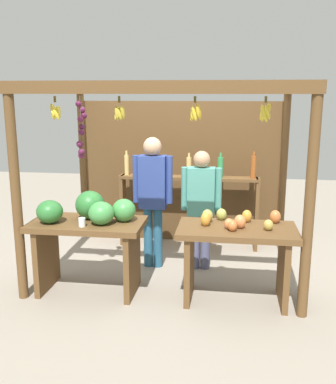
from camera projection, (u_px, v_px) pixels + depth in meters
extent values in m
plane|color=gray|center=(170.00, 267.00, 5.45)|extent=(12.00, 12.00, 0.00)
cylinder|color=brown|center=(16.00, 195.00, 4.40)|extent=(0.10, 0.10, 2.22)
cylinder|color=brown|center=(310.00, 205.00, 4.02)|extent=(0.10, 0.10, 2.22)
cylinder|color=brown|center=(83.00, 163.00, 6.40)|extent=(0.10, 0.10, 2.22)
cylinder|color=brown|center=(284.00, 167.00, 6.01)|extent=(0.10, 0.10, 2.22)
cube|color=brown|center=(155.00, 87.00, 3.98)|extent=(2.95, 0.12, 0.12)
cube|color=brown|center=(51.00, 88.00, 5.17)|extent=(0.12, 2.16, 0.12)
cube|color=brown|center=(300.00, 88.00, 4.78)|extent=(0.12, 2.16, 0.12)
cube|color=#52381E|center=(180.00, 173.00, 6.25)|extent=(2.85, 0.04, 2.00)
cylinder|color=brown|center=(266.00, 100.00, 4.00)|extent=(0.02, 0.02, 0.06)
ellipsoid|color=yellow|center=(268.00, 111.00, 4.02)|extent=(0.04, 0.06, 0.14)
ellipsoid|color=yellow|center=(268.00, 111.00, 4.05)|extent=(0.06, 0.06, 0.15)
ellipsoid|color=yellow|center=(264.00, 115.00, 4.07)|extent=(0.07, 0.04, 0.14)
ellipsoid|color=yellow|center=(262.00, 113.00, 4.05)|extent=(0.06, 0.07, 0.15)
ellipsoid|color=yellow|center=(263.00, 112.00, 4.02)|extent=(0.05, 0.06, 0.15)
ellipsoid|color=yellow|center=(265.00, 115.00, 4.01)|extent=(0.08, 0.04, 0.14)
ellipsoid|color=yellow|center=(268.00, 112.00, 4.00)|extent=(0.08, 0.07, 0.15)
cylinder|color=brown|center=(55.00, 99.00, 4.22)|extent=(0.02, 0.02, 0.06)
ellipsoid|color=yellow|center=(58.00, 112.00, 4.25)|extent=(0.04, 0.08, 0.13)
ellipsoid|color=yellow|center=(59.00, 113.00, 4.28)|extent=(0.06, 0.05, 0.14)
ellipsoid|color=yellow|center=(55.00, 113.00, 4.29)|extent=(0.05, 0.05, 0.14)
ellipsoid|color=yellow|center=(53.00, 112.00, 4.25)|extent=(0.04, 0.07, 0.14)
ellipsoid|color=yellow|center=(52.00, 110.00, 4.22)|extent=(0.06, 0.05, 0.14)
ellipsoid|color=yellow|center=(56.00, 113.00, 4.22)|extent=(0.08, 0.06, 0.14)
cylinder|color=brown|center=(195.00, 99.00, 4.02)|extent=(0.02, 0.02, 0.06)
ellipsoid|color=gold|center=(199.00, 113.00, 4.03)|extent=(0.04, 0.08, 0.14)
ellipsoid|color=gold|center=(197.00, 112.00, 4.06)|extent=(0.05, 0.06, 0.14)
ellipsoid|color=gold|center=(195.00, 113.00, 4.07)|extent=(0.09, 0.04, 0.14)
ellipsoid|color=gold|center=(192.00, 114.00, 4.09)|extent=(0.06, 0.05, 0.14)
ellipsoid|color=gold|center=(192.00, 113.00, 4.05)|extent=(0.04, 0.08, 0.14)
ellipsoid|color=gold|center=(193.00, 113.00, 4.04)|extent=(0.07, 0.07, 0.14)
ellipsoid|color=gold|center=(194.00, 114.00, 4.01)|extent=(0.07, 0.04, 0.14)
ellipsoid|color=gold|center=(198.00, 111.00, 4.01)|extent=(0.06, 0.06, 0.14)
cylinder|color=brown|center=(119.00, 99.00, 4.12)|extent=(0.02, 0.02, 0.06)
ellipsoid|color=gold|center=(122.00, 113.00, 4.14)|extent=(0.04, 0.08, 0.13)
ellipsoid|color=gold|center=(123.00, 113.00, 4.16)|extent=(0.06, 0.07, 0.14)
ellipsoid|color=gold|center=(121.00, 113.00, 4.18)|extent=(0.09, 0.05, 0.13)
ellipsoid|color=gold|center=(119.00, 113.00, 4.18)|extent=(0.06, 0.05, 0.13)
ellipsoid|color=gold|center=(117.00, 113.00, 4.16)|extent=(0.06, 0.08, 0.14)
ellipsoid|color=gold|center=(117.00, 114.00, 4.14)|extent=(0.05, 0.06, 0.13)
ellipsoid|color=gold|center=(117.00, 112.00, 4.11)|extent=(0.05, 0.05, 0.13)
ellipsoid|color=gold|center=(119.00, 114.00, 4.12)|extent=(0.08, 0.04, 0.13)
ellipsoid|color=gold|center=(123.00, 112.00, 4.11)|extent=(0.05, 0.06, 0.14)
cylinder|color=#4C422D|center=(81.00, 123.00, 4.47)|extent=(0.01, 0.01, 0.55)
sphere|color=#47142D|center=(78.00, 104.00, 4.43)|extent=(0.06, 0.06, 0.06)
sphere|color=#511938|center=(82.00, 110.00, 4.47)|extent=(0.07, 0.07, 0.07)
sphere|color=#47142D|center=(84.00, 116.00, 4.48)|extent=(0.07, 0.07, 0.07)
sphere|color=#601E42|center=(80.00, 119.00, 4.44)|extent=(0.06, 0.06, 0.06)
sphere|color=#511938|center=(82.00, 127.00, 4.50)|extent=(0.06, 0.06, 0.06)
sphere|color=#511938|center=(81.00, 132.00, 4.48)|extent=(0.06, 0.06, 0.06)
sphere|color=#511938|center=(80.00, 144.00, 4.50)|extent=(0.07, 0.07, 0.07)
sphere|color=#511938|center=(81.00, 152.00, 4.52)|extent=(0.07, 0.07, 0.07)
sphere|color=#601E42|center=(81.00, 155.00, 4.57)|extent=(0.07, 0.07, 0.07)
cube|color=brown|center=(87.00, 224.00, 4.65)|extent=(1.20, 0.64, 0.06)
cube|color=brown|center=(46.00, 257.00, 4.80)|extent=(0.06, 0.58, 0.72)
cube|color=brown|center=(132.00, 261.00, 4.67)|extent=(0.06, 0.58, 0.72)
ellipsoid|color=#2D7533|center=(90.00, 205.00, 4.72)|extent=(0.36, 0.36, 0.30)
ellipsoid|color=#429347|center=(101.00, 213.00, 4.51)|extent=(0.37, 0.37, 0.24)
ellipsoid|color=#429347|center=(124.00, 210.00, 4.62)|extent=(0.34, 0.34, 0.24)
ellipsoid|color=#2D7533|center=(50.00, 212.00, 4.56)|extent=(0.31, 0.31, 0.24)
cylinder|color=white|center=(82.00, 222.00, 4.45)|extent=(0.07, 0.07, 0.09)
cube|color=brown|center=(237.00, 230.00, 4.43)|extent=(1.20, 0.64, 0.06)
cube|color=brown|center=(189.00, 264.00, 4.59)|extent=(0.06, 0.58, 0.72)
cube|color=brown|center=(283.00, 269.00, 4.46)|extent=(0.06, 0.58, 0.72)
ellipsoid|color=#A8B24C|center=(221.00, 214.00, 4.68)|extent=(0.15, 0.15, 0.12)
ellipsoid|color=#E07F47|center=(229.00, 224.00, 4.37)|extent=(0.11, 0.11, 0.11)
ellipsoid|color=#E07F47|center=(240.00, 222.00, 4.39)|extent=(0.14, 0.14, 0.14)
ellipsoid|color=gold|center=(247.00, 216.00, 4.60)|extent=(0.13, 0.13, 0.13)
ellipsoid|color=#CC7038|center=(275.00, 217.00, 4.57)|extent=(0.16, 0.16, 0.14)
ellipsoid|color=gold|center=(206.00, 219.00, 4.47)|extent=(0.14, 0.14, 0.14)
ellipsoid|color=#CC7038|center=(232.00, 226.00, 4.30)|extent=(0.13, 0.13, 0.11)
ellipsoid|color=#B79E47|center=(207.00, 216.00, 4.60)|extent=(0.15, 0.15, 0.14)
ellipsoid|color=#B79E47|center=(268.00, 225.00, 4.33)|extent=(0.13, 0.13, 0.11)
cube|color=brown|center=(123.00, 210.00, 6.20)|extent=(0.05, 0.20, 1.00)
cube|color=brown|center=(256.00, 214.00, 5.94)|extent=(0.05, 0.20, 1.00)
cube|color=brown|center=(189.00, 178.00, 5.96)|extent=(1.85, 0.22, 0.04)
cylinder|color=#D8B266|center=(127.00, 165.00, 6.04)|extent=(0.06, 0.06, 0.28)
cylinder|color=#D8B266|center=(126.00, 153.00, 6.01)|extent=(0.03, 0.03, 0.06)
cylinder|color=#D8B266|center=(157.00, 166.00, 5.99)|extent=(0.07, 0.07, 0.26)
cylinder|color=#D8B266|center=(157.00, 155.00, 5.95)|extent=(0.03, 0.03, 0.06)
cylinder|color=#D8B266|center=(189.00, 167.00, 5.93)|extent=(0.07, 0.07, 0.26)
cylinder|color=#D8B266|center=(189.00, 155.00, 5.89)|extent=(0.03, 0.03, 0.06)
cylinder|color=#338C4C|center=(220.00, 167.00, 5.87)|extent=(0.08, 0.08, 0.27)
cylinder|color=#338C4C|center=(221.00, 155.00, 5.84)|extent=(0.03, 0.03, 0.06)
cylinder|color=#994C1E|center=(253.00, 167.00, 5.81)|extent=(0.07, 0.07, 0.30)
cylinder|color=#994C1E|center=(254.00, 154.00, 5.77)|extent=(0.03, 0.03, 0.06)
cylinder|color=#275B7B|center=(148.00, 237.00, 5.41)|extent=(0.11, 0.11, 0.75)
cylinder|color=#275B7B|center=(158.00, 237.00, 5.39)|extent=(0.11, 0.11, 0.75)
cube|color=#2D428C|center=(153.00, 182.00, 5.25)|extent=(0.32, 0.19, 0.63)
cylinder|color=#2D428C|center=(136.00, 179.00, 5.27)|extent=(0.08, 0.08, 0.57)
cylinder|color=#2D428C|center=(169.00, 180.00, 5.21)|extent=(0.08, 0.08, 0.57)
sphere|color=tan|center=(152.00, 146.00, 5.15)|extent=(0.22, 0.22, 0.22)
cylinder|color=#53577B|center=(195.00, 241.00, 5.35)|extent=(0.11, 0.11, 0.68)
cylinder|color=#53577B|center=(205.00, 242.00, 5.33)|extent=(0.11, 0.11, 0.68)
cube|color=teal|center=(201.00, 192.00, 5.20)|extent=(0.32, 0.19, 0.57)
cylinder|color=teal|center=(184.00, 189.00, 5.22)|extent=(0.08, 0.08, 0.52)
cylinder|color=teal|center=(218.00, 190.00, 5.17)|extent=(0.08, 0.08, 0.52)
sphere|color=tan|center=(202.00, 159.00, 5.12)|extent=(0.20, 0.20, 0.20)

